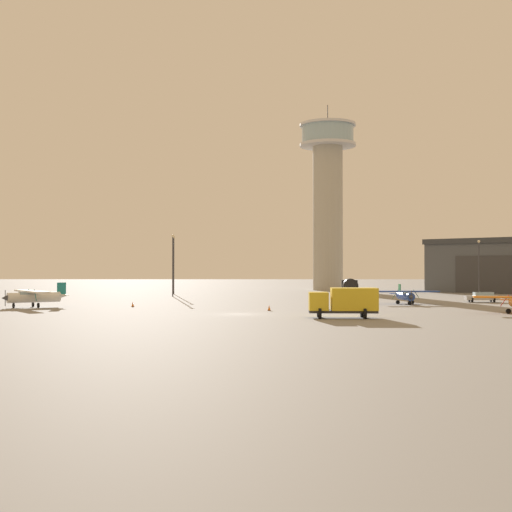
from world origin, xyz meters
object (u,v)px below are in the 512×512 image
(truck_box_yellow, at_px, (345,301))
(light_post_north, at_px, (479,263))
(traffic_cone_near_right, at_px, (133,304))
(light_post_west, at_px, (173,260))
(light_post_east, at_px, (174,260))
(traffic_cone_near_left, at_px, (269,308))
(control_tower, at_px, (328,191))
(airplane_blue, at_px, (405,295))
(airplane_white, at_px, (35,296))
(truck_fuel_tanker_black, at_px, (350,287))
(car_silver, at_px, (482,297))

(truck_box_yellow, height_order, light_post_north, light_post_north)
(truck_box_yellow, distance_m, traffic_cone_near_right, 29.64)
(light_post_west, xyz_separation_m, light_post_east, (-1.04, 9.35, 0.10))
(light_post_east, distance_m, traffic_cone_near_left, 48.61)
(light_post_west, bearing_deg, light_post_east, 96.34)
(control_tower, bearing_deg, airplane_blue, -84.91)
(airplane_blue, relative_size, light_post_east, 0.83)
(airplane_white, bearing_deg, control_tower, -158.18)
(airplane_blue, relative_size, truck_box_yellow, 1.34)
(truck_fuel_tanker_black, height_order, light_post_east, light_post_east)
(light_post_west, bearing_deg, airplane_blue, -34.38)
(airplane_white, relative_size, truck_fuel_tanker_black, 1.45)
(control_tower, xyz_separation_m, car_silver, (16.42, -48.79, -20.04))
(control_tower, height_order, light_post_west, control_tower)
(control_tower, bearing_deg, car_silver, -71.40)
(traffic_cone_near_left, bearing_deg, traffic_cone_near_right, 156.37)
(traffic_cone_near_left, bearing_deg, truck_box_yellow, -57.22)
(car_silver, xyz_separation_m, traffic_cone_near_left, (-29.41, -18.51, -0.43))
(truck_fuel_tanker_black, height_order, traffic_cone_near_left, truck_fuel_tanker_black)
(control_tower, xyz_separation_m, traffic_cone_near_right, (-29.44, -60.10, -20.48))
(light_post_east, distance_m, light_post_north, 51.85)
(control_tower, bearing_deg, truck_box_yellow, -94.37)
(airplane_blue, distance_m, light_post_east, 47.14)
(airplane_white, bearing_deg, light_post_west, -147.02)
(light_post_west, relative_size, light_post_east, 0.98)
(airplane_blue, xyz_separation_m, traffic_cone_near_right, (-34.24, -6.13, -0.89))
(light_post_north, bearing_deg, traffic_cone_near_left, -133.81)
(light_post_north, xyz_separation_m, traffic_cone_near_right, (-51.01, -28.83, -5.15))
(truck_fuel_tanker_black, relative_size, light_post_west, 0.61)
(light_post_west, bearing_deg, airplane_white, -112.45)
(light_post_north, relative_size, traffic_cone_near_left, 14.75)
(airplane_white, bearing_deg, car_silver, 157.94)
(control_tower, height_order, light_post_north, control_tower)
(light_post_west, height_order, light_post_east, light_post_east)
(airplane_blue, bearing_deg, traffic_cone_near_right, -83.20)
(traffic_cone_near_right, bearing_deg, light_post_west, 87.90)
(light_post_north, height_order, traffic_cone_near_right, light_post_north)
(light_post_east, bearing_deg, truck_fuel_tanker_black, -25.70)
(truck_fuel_tanker_black, height_order, light_post_west, light_post_west)
(truck_fuel_tanker_black, xyz_separation_m, traffic_cone_near_right, (-29.41, -24.04, -1.41))
(airplane_blue, relative_size, light_post_west, 0.85)
(airplane_blue, height_order, truck_box_yellow, truck_box_yellow)
(truck_box_yellow, distance_m, traffic_cone_near_left, 13.01)
(control_tower, xyz_separation_m, truck_fuel_tanker_black, (-0.03, -36.06, -19.08))
(airplane_blue, xyz_separation_m, truck_fuel_tanker_black, (-4.83, 17.91, 0.51))
(truck_fuel_tanker_black, bearing_deg, light_post_west, 85.30)
(light_post_north, bearing_deg, truck_fuel_tanker_black, -167.51)
(truck_box_yellow, distance_m, car_silver, 36.96)
(truck_fuel_tanker_black, bearing_deg, traffic_cone_near_right, 134.17)
(truck_fuel_tanker_black, relative_size, light_post_east, 0.60)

